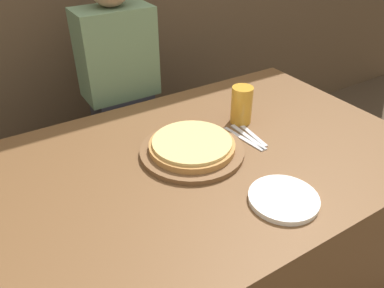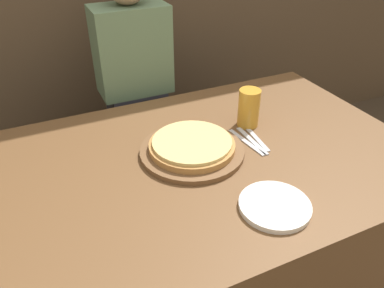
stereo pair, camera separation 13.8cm
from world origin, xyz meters
The scene contains 9 objects.
ground_plane centered at (0.00, 0.00, 0.00)m, with size 12.00×12.00×0.00m, color #473828.
dining_table centered at (0.00, 0.00, 0.36)m, with size 1.60×1.04×0.71m.
pizza_on_board centered at (-0.03, 0.04, 0.74)m, with size 0.39×0.39×0.06m.
beer_glass centered at (0.27, 0.13, 0.80)m, with size 0.09×0.09×0.16m.
dinner_plate centered at (0.07, -0.34, 0.72)m, with size 0.22×0.22×0.02m.
fork centered at (0.19, 0.02, 0.71)m, with size 0.04×0.21×0.00m.
dinner_knife centered at (0.21, 0.02, 0.71)m, with size 0.02×0.21×0.00m.
spoon centered at (0.24, 0.02, 0.71)m, with size 0.04×0.18×0.00m.
diner_person centered at (-0.05, 0.69, 0.64)m, with size 0.35×0.20×1.30m.
Camera 1 is at (-0.64, -0.94, 1.51)m, focal length 35.00 mm.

